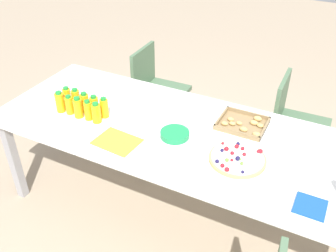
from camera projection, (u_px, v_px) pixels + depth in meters
The scene contains 19 objects.
ground_plane at pixel (183, 213), 2.79m from camera, with size 12.00×12.00×0.00m, color tan.
party_table at pixel (186, 139), 2.41m from camera, with size 2.53×0.93×0.73m.
chair_far_right at pixel (293, 120), 2.91m from camera, with size 0.41×0.41×0.83m.
chair_far_left at pixel (155, 86), 3.36m from camera, with size 0.41×0.41×0.83m.
juice_bottle_0 at pixel (60, 102), 2.55m from camera, with size 0.06×0.06×0.15m.
juice_bottle_1 at pixel (69, 105), 2.53m from camera, with size 0.05×0.05×0.14m.
juice_bottle_2 at pixel (78, 108), 2.49m from camera, with size 0.06×0.06×0.15m.
juice_bottle_3 at pixel (88, 110), 2.47m from camera, with size 0.05×0.05×0.14m.
juice_bottle_4 at pixel (96, 113), 2.44m from camera, with size 0.06×0.06×0.14m.
juice_bottle_5 at pixel (67, 97), 2.61m from camera, with size 0.05×0.05×0.14m.
juice_bottle_6 at pixel (76, 99), 2.58m from camera, with size 0.05×0.05×0.15m.
juice_bottle_7 at pixel (85, 103), 2.55m from camera, with size 0.06×0.06×0.14m.
juice_bottle_8 at pixel (94, 105), 2.52m from camera, with size 0.06×0.06×0.14m.
juice_bottle_9 at pixel (104, 108), 2.49m from camera, with size 0.05×0.05×0.14m.
fruit_pizza at pixel (237, 158), 2.14m from camera, with size 0.32×0.32×0.05m.
snack_tray at pixel (243, 124), 2.43m from camera, with size 0.30×0.26×0.04m.
plate_stack at pixel (175, 134), 2.33m from camera, with size 0.18×0.18×0.03m.
napkin_stack at pixel (310, 206), 1.85m from camera, with size 0.15×0.15×0.01m, color #194CA5.
paper_folder at pixel (117, 141), 2.29m from camera, with size 0.26×0.20×0.01m, color yellow.
Camera 1 is at (0.79, -1.79, 2.10)m, focal length 40.81 mm.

